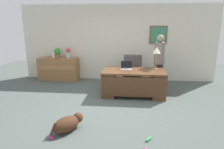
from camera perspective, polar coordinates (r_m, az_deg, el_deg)
ground_plane at (r=5.01m, az=-0.65°, el=-9.18°), size 12.00×12.00×0.00m
back_wall at (r=7.22m, az=1.64°, el=9.15°), size 7.00×0.16×2.70m
desk at (r=5.68m, az=6.23°, el=-2.12°), size 1.76×0.96×0.74m
credenza at (r=7.48m, az=-15.19°, el=1.55°), size 1.43×0.50×0.82m
armchair at (r=6.54m, az=6.01°, el=0.66°), size 0.60×0.59×1.01m
person_standing at (r=6.25m, az=13.53°, el=3.66°), size 0.32×0.32×1.71m
dog_lying at (r=3.97m, az=-12.72°, el=-13.74°), size 0.58×0.64×0.30m
laptop at (r=5.76m, az=4.18°, el=2.18°), size 0.32×0.22×0.22m
desk_lamp at (r=5.75m, az=12.85°, el=6.49°), size 0.22×0.22×0.65m
vase_with_flowers at (r=7.25m, az=-12.59°, el=6.25°), size 0.17×0.17×0.37m
vase_empty at (r=7.45m, az=-16.57°, el=5.49°), size 0.12×0.12×0.22m
potted_plant at (r=7.38m, az=-15.56°, el=6.17°), size 0.24×0.24×0.36m
dog_toy_bone at (r=3.72m, az=10.61°, el=-17.94°), size 0.15×0.18×0.05m
dog_toy_plush at (r=3.87m, az=-17.32°, el=-17.05°), size 0.16×0.15×0.05m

